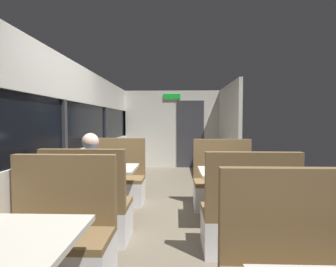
{
  "coord_description": "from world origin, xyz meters",
  "views": [
    {
      "loc": [
        0.13,
        -3.52,
        1.41
      ],
      "look_at": [
        -0.1,
        3.57,
        1.05
      ],
      "focal_mm": 27.41,
      "sensor_mm": 36.0,
      "label": 1
    }
  ],
  "objects_px": {
    "dining_table_near_window": "(0,252)",
    "dining_table_rear_aisle": "(233,178)",
    "bench_near_window_facing_entry": "(57,246)",
    "bench_mid_window_facing_entry": "(116,184)",
    "seated_passenger": "(90,194)",
    "bench_rear_aisle_facing_end": "(248,222)",
    "coffee_cup_secondary": "(95,165)",
    "dining_table_mid_window": "(105,174)",
    "bench_mid_window_facing_end": "(88,213)",
    "bench_rear_aisle_facing_entry": "(224,188)"
  },
  "relations": [
    {
      "from": "bench_near_window_facing_entry",
      "to": "bench_rear_aisle_facing_entry",
      "type": "xyz_separation_m",
      "value": [
        1.79,
        1.98,
        0.0
      ]
    },
    {
      "from": "dining_table_near_window",
      "to": "bench_mid_window_facing_entry",
      "type": "bearing_deg",
      "value": 90.0
    },
    {
      "from": "seated_passenger",
      "to": "dining_table_mid_window",
      "type": "bearing_deg",
      "value": 90.0
    },
    {
      "from": "bench_mid_window_facing_entry",
      "to": "bench_rear_aisle_facing_entry",
      "type": "distance_m",
      "value": 1.8
    },
    {
      "from": "bench_near_window_facing_entry",
      "to": "bench_rear_aisle_facing_end",
      "type": "bearing_deg",
      "value": 18.0
    },
    {
      "from": "bench_rear_aisle_facing_end",
      "to": "coffee_cup_secondary",
      "type": "relative_size",
      "value": 12.22
    },
    {
      "from": "dining_table_rear_aisle",
      "to": "seated_passenger",
      "type": "bearing_deg",
      "value": -166.58
    },
    {
      "from": "dining_table_near_window",
      "to": "seated_passenger",
      "type": "distance_m",
      "value": 1.56
    },
    {
      "from": "dining_table_near_window",
      "to": "seated_passenger",
      "type": "height_order",
      "value": "seated_passenger"
    },
    {
      "from": "dining_table_near_window",
      "to": "bench_mid_window_facing_entry",
      "type": "relative_size",
      "value": 0.82
    },
    {
      "from": "dining_table_mid_window",
      "to": "bench_rear_aisle_facing_end",
      "type": "height_order",
      "value": "bench_rear_aisle_facing_end"
    },
    {
      "from": "bench_near_window_facing_entry",
      "to": "coffee_cup_secondary",
      "type": "relative_size",
      "value": 12.22
    },
    {
      "from": "dining_table_mid_window",
      "to": "bench_mid_window_facing_entry",
      "type": "xyz_separation_m",
      "value": [
        0.0,
        0.7,
        -0.31
      ]
    },
    {
      "from": "dining_table_rear_aisle",
      "to": "coffee_cup_secondary",
      "type": "xyz_separation_m",
      "value": [
        -1.89,
        0.09,
        0.15
      ]
    },
    {
      "from": "bench_mid_window_facing_end",
      "to": "coffee_cup_secondary",
      "type": "height_order",
      "value": "bench_mid_window_facing_end"
    },
    {
      "from": "bench_near_window_facing_entry",
      "to": "bench_mid_window_facing_end",
      "type": "height_order",
      "value": "same"
    },
    {
      "from": "bench_rear_aisle_facing_end",
      "to": "bench_rear_aisle_facing_entry",
      "type": "relative_size",
      "value": 1.0
    },
    {
      "from": "bench_near_window_facing_entry",
      "to": "bench_mid_window_facing_entry",
      "type": "height_order",
      "value": "same"
    },
    {
      "from": "dining_table_near_window",
      "to": "bench_rear_aisle_facing_entry",
      "type": "distance_m",
      "value": 3.24
    },
    {
      "from": "bench_mid_window_facing_entry",
      "to": "bench_rear_aisle_facing_end",
      "type": "bearing_deg",
      "value": -41.77
    },
    {
      "from": "dining_table_mid_window",
      "to": "dining_table_rear_aisle",
      "type": "xyz_separation_m",
      "value": [
        1.79,
        -0.2,
        0.0
      ]
    },
    {
      "from": "bench_near_window_facing_entry",
      "to": "seated_passenger",
      "type": "xyz_separation_m",
      "value": [
        0.0,
        0.85,
        0.21
      ]
    },
    {
      "from": "bench_rear_aisle_facing_end",
      "to": "bench_mid_window_facing_end",
      "type": "bearing_deg",
      "value": 173.62
    },
    {
      "from": "dining_table_mid_window",
      "to": "seated_passenger",
      "type": "bearing_deg",
      "value": -90.0
    },
    {
      "from": "bench_near_window_facing_entry",
      "to": "coffee_cup_secondary",
      "type": "height_order",
      "value": "bench_near_window_facing_entry"
    },
    {
      "from": "dining_table_near_window",
      "to": "seated_passenger",
      "type": "xyz_separation_m",
      "value": [
        0.0,
        1.55,
        -0.1
      ]
    },
    {
      "from": "dining_table_near_window",
      "to": "dining_table_rear_aisle",
      "type": "relative_size",
      "value": 1.0
    },
    {
      "from": "seated_passenger",
      "to": "dining_table_near_window",
      "type": "bearing_deg",
      "value": -90.0
    },
    {
      "from": "bench_rear_aisle_facing_entry",
      "to": "bench_rear_aisle_facing_end",
      "type": "bearing_deg",
      "value": -90.0
    },
    {
      "from": "bench_near_window_facing_entry",
      "to": "dining_table_mid_window",
      "type": "xyz_separation_m",
      "value": [
        0.0,
        1.48,
        0.31
      ]
    },
    {
      "from": "dining_table_rear_aisle",
      "to": "bench_rear_aisle_facing_end",
      "type": "xyz_separation_m",
      "value": [
        0.0,
        -0.7,
        -0.31
      ]
    },
    {
      "from": "dining_table_mid_window",
      "to": "bench_mid_window_facing_end",
      "type": "relative_size",
      "value": 0.82
    },
    {
      "from": "bench_mid_window_facing_entry",
      "to": "coffee_cup_secondary",
      "type": "relative_size",
      "value": 12.22
    },
    {
      "from": "bench_rear_aisle_facing_entry",
      "to": "dining_table_mid_window",
      "type": "bearing_deg",
      "value": -164.41
    },
    {
      "from": "bench_mid_window_facing_entry",
      "to": "dining_table_rear_aisle",
      "type": "distance_m",
      "value": 2.03
    },
    {
      "from": "bench_mid_window_facing_entry",
      "to": "dining_table_rear_aisle",
      "type": "relative_size",
      "value": 1.22
    },
    {
      "from": "seated_passenger",
      "to": "coffee_cup_secondary",
      "type": "relative_size",
      "value": 14.0
    },
    {
      "from": "bench_mid_window_facing_end",
      "to": "bench_mid_window_facing_entry",
      "type": "distance_m",
      "value": 1.4
    },
    {
      "from": "bench_rear_aisle_facing_entry",
      "to": "seated_passenger",
      "type": "height_order",
      "value": "seated_passenger"
    },
    {
      "from": "bench_near_window_facing_entry",
      "to": "dining_table_rear_aisle",
      "type": "xyz_separation_m",
      "value": [
        1.79,
        1.28,
        0.31
      ]
    },
    {
      "from": "bench_rear_aisle_facing_end",
      "to": "coffee_cup_secondary",
      "type": "xyz_separation_m",
      "value": [
        -1.89,
        0.79,
        0.46
      ]
    },
    {
      "from": "bench_near_window_facing_entry",
      "to": "dining_table_mid_window",
      "type": "bearing_deg",
      "value": 90.0
    },
    {
      "from": "dining_table_near_window",
      "to": "dining_table_rear_aisle",
      "type": "bearing_deg",
      "value": 47.89
    },
    {
      "from": "dining_table_mid_window",
      "to": "bench_rear_aisle_facing_end",
      "type": "distance_m",
      "value": 2.03
    },
    {
      "from": "dining_table_mid_window",
      "to": "dining_table_near_window",
      "type": "bearing_deg",
      "value": -90.0
    },
    {
      "from": "coffee_cup_secondary",
      "to": "dining_table_mid_window",
      "type": "bearing_deg",
      "value": 47.72
    },
    {
      "from": "bench_rear_aisle_facing_end",
      "to": "bench_rear_aisle_facing_entry",
      "type": "bearing_deg",
      "value": 90.0
    },
    {
      "from": "coffee_cup_secondary",
      "to": "seated_passenger",
      "type": "bearing_deg",
      "value": -78.84
    },
    {
      "from": "bench_near_window_facing_entry",
      "to": "coffee_cup_secondary",
      "type": "distance_m",
      "value": 1.45
    },
    {
      "from": "dining_table_near_window",
      "to": "bench_rear_aisle_facing_entry",
      "type": "xyz_separation_m",
      "value": [
        1.79,
        2.68,
        -0.31
      ]
    }
  ]
}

